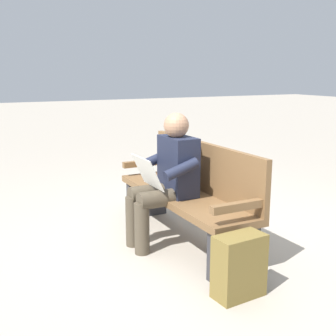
# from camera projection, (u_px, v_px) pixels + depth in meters

# --- Properties ---
(ground_plane) EXTENTS (40.00, 40.00, 0.00)m
(ground_plane) POSITION_uv_depth(u_px,v_px,m) (182.00, 240.00, 4.00)
(ground_plane) COLOR #A89E8E
(bench_near) EXTENTS (1.80, 0.48, 0.90)m
(bench_near) POSITION_uv_depth(u_px,v_px,m) (190.00, 192.00, 3.94)
(bench_near) COLOR brown
(bench_near) RESTS_ON ground
(person_seated) EXTENTS (0.57, 0.57, 1.18)m
(person_seated) POSITION_uv_depth(u_px,v_px,m) (167.00, 176.00, 3.80)
(person_seated) COLOR #1E2338
(person_seated) RESTS_ON ground
(backpack) EXTENTS (0.25, 0.37, 0.45)m
(backpack) POSITION_uv_depth(u_px,v_px,m) (238.00, 266.00, 2.97)
(backpack) COLOR brown
(backpack) RESTS_ON ground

